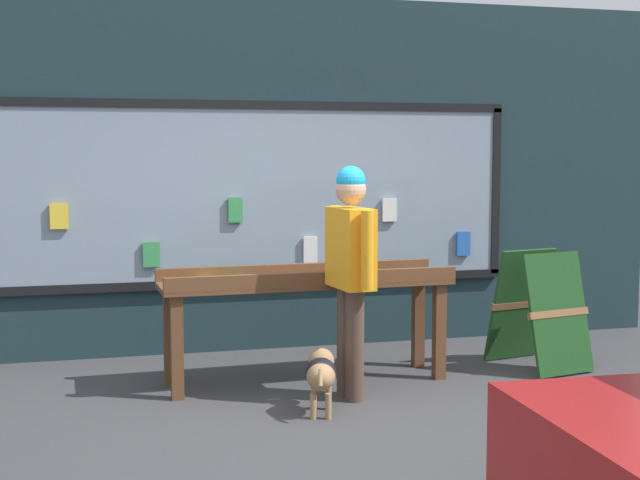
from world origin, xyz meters
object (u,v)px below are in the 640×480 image
(small_dog, at_px, (321,373))
(sandwich_board_sign, at_px, (539,309))
(person_browsing, at_px, (351,262))
(display_table_main, at_px, (306,291))

(small_dog, distance_m, sandwich_board_sign, 2.31)
(sandwich_board_sign, bearing_deg, small_dog, -171.05)
(person_browsing, distance_m, sandwich_board_sign, 1.98)
(sandwich_board_sign, bearing_deg, person_browsing, -176.35)
(person_browsing, bearing_deg, sandwich_board_sign, -81.00)
(display_table_main, relative_size, small_dog, 4.03)
(display_table_main, height_order, sandwich_board_sign, sandwich_board_sign)
(small_dog, height_order, sandwich_board_sign, sandwich_board_sign)
(display_table_main, bearing_deg, small_dog, -97.19)
(small_dog, bearing_deg, person_browsing, -29.34)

